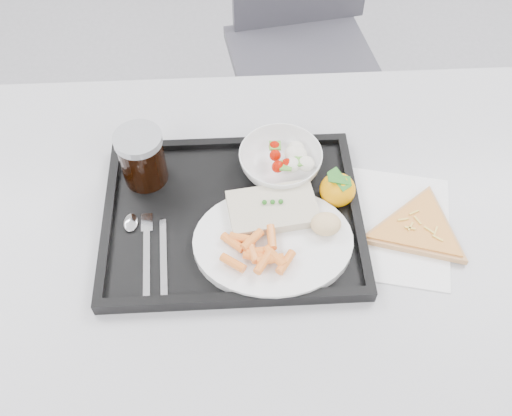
# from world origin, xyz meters

# --- Properties ---
(room) EXTENTS (6.04, 7.04, 2.84)m
(room) POSITION_xyz_m (0.00, 0.00, 1.40)
(room) COLOR gray
(room) RESTS_ON ground
(table) EXTENTS (1.20, 0.80, 0.75)m
(table) POSITION_xyz_m (0.00, 0.30, 0.68)
(table) COLOR #BBBBBD
(table) RESTS_ON ground
(chair) EXTENTS (0.48, 0.48, 0.93)m
(chair) POSITION_xyz_m (0.19, 1.17, 0.54)
(chair) COLOR #37363D
(chair) RESTS_ON ground
(tray) EXTENTS (0.45, 0.35, 0.03)m
(tray) POSITION_xyz_m (-0.04, 0.32, 0.76)
(tray) COLOR black
(tray) RESTS_ON table
(dinner_plate) EXTENTS (0.27, 0.27, 0.02)m
(dinner_plate) POSITION_xyz_m (0.03, 0.25, 0.77)
(dinner_plate) COLOR white
(dinner_plate) RESTS_ON tray
(fish_fillet) EXTENTS (0.16, 0.11, 0.03)m
(fish_fillet) POSITION_xyz_m (0.03, 0.31, 0.79)
(fish_fillet) COLOR beige
(fish_fillet) RESTS_ON dinner_plate
(bread_roll) EXTENTS (0.06, 0.05, 0.03)m
(bread_roll) POSITION_xyz_m (0.11, 0.27, 0.80)
(bread_roll) COLOR beige
(bread_roll) RESTS_ON dinner_plate
(salad_bowl) EXTENTS (0.15, 0.15, 0.05)m
(salad_bowl) POSITION_xyz_m (0.05, 0.42, 0.79)
(salad_bowl) COLOR white
(salad_bowl) RESTS_ON tray
(cola_glass) EXTENTS (0.08, 0.08, 0.11)m
(cola_glass) POSITION_xyz_m (-0.20, 0.41, 0.82)
(cola_glass) COLOR black
(cola_glass) RESTS_ON tray
(cutlery) EXTENTS (0.08, 0.17, 0.01)m
(cutlery) POSITION_xyz_m (-0.19, 0.27, 0.77)
(cutlery) COLOR silver
(cutlery) RESTS_ON tray
(napkin) EXTENTS (0.30, 0.29, 0.00)m
(napkin) POSITION_xyz_m (0.21, 0.30, 0.75)
(napkin) COLOR white
(napkin) RESTS_ON table
(tangerine) EXTENTS (0.07, 0.07, 0.07)m
(tangerine) POSITION_xyz_m (0.15, 0.35, 0.79)
(tangerine) COLOR #D87200
(tangerine) RESTS_ON napkin
(pizza_slice) EXTENTS (0.25, 0.25, 0.02)m
(pizza_slice) POSITION_xyz_m (0.28, 0.27, 0.76)
(pizza_slice) COLOR #D7BB6D
(pizza_slice) RESTS_ON napkin
(carrot_pile) EXTENTS (0.12, 0.09, 0.02)m
(carrot_pile) POSITION_xyz_m (-0.00, 0.22, 0.80)
(carrot_pile) COLOR orange
(carrot_pile) RESTS_ON dinner_plate
(salad_contents) EXTENTS (0.08, 0.07, 0.03)m
(salad_contents) POSITION_xyz_m (0.07, 0.42, 0.80)
(salad_contents) COLOR #A40D00
(salad_contents) RESTS_ON salad_bowl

